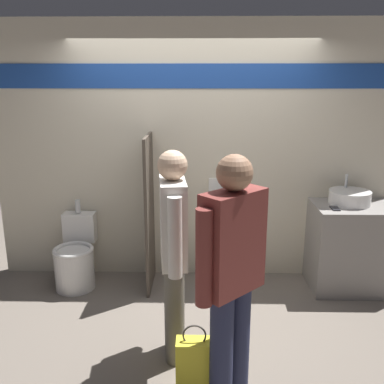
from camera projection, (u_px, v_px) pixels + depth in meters
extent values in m
plane|color=#70665B|center=(192.00, 298.00, 4.27)|extent=(16.00, 16.00, 0.00)
cube|color=beige|center=(193.00, 154.00, 4.50)|extent=(4.20, 0.06, 2.70)
cube|color=#1E479E|center=(193.00, 76.00, 4.26)|extent=(4.11, 0.01, 0.24)
cube|color=gray|center=(352.00, 247.00, 4.38)|extent=(0.82, 0.59, 0.89)
cylinder|color=white|center=(350.00, 197.00, 4.31)|extent=(0.41, 0.41, 0.14)
cylinder|color=silver|center=(346.00, 181.00, 4.41)|extent=(0.03, 0.03, 0.14)
cube|color=#232328|center=(335.00, 208.00, 4.16)|extent=(0.07, 0.14, 0.01)
cube|color=#4C4238|center=(149.00, 213.00, 4.34)|extent=(0.03, 0.58, 1.59)
cylinder|color=silver|center=(225.00, 255.00, 4.61)|extent=(0.04, 0.04, 0.56)
ellipsoid|color=white|center=(226.00, 212.00, 4.48)|extent=(0.37, 0.25, 0.44)
cube|color=white|center=(225.00, 203.00, 4.59)|extent=(0.36, 0.02, 0.55)
cylinder|color=silver|center=(226.00, 182.00, 4.49)|extent=(0.06, 0.06, 0.16)
cylinder|color=white|center=(75.00, 269.00, 4.42)|extent=(0.40, 0.40, 0.41)
torus|color=white|center=(73.00, 250.00, 4.37)|extent=(0.41, 0.41, 0.04)
cube|color=white|center=(80.00, 227.00, 4.61)|extent=(0.34, 0.16, 0.31)
cylinder|color=silver|center=(78.00, 206.00, 4.53)|extent=(0.06, 0.06, 0.14)
cylinder|color=#666056|center=(175.00, 315.00, 3.23)|extent=(0.15, 0.15, 0.80)
cylinder|color=#666056|center=(174.00, 304.00, 3.38)|extent=(0.15, 0.15, 0.80)
cube|color=silver|center=(173.00, 222.00, 3.12)|extent=(0.23, 0.43, 0.63)
cylinder|color=silver|center=(175.00, 238.00, 2.90)|extent=(0.10, 0.10, 0.58)
cylinder|color=silver|center=(172.00, 216.00, 3.35)|extent=(0.10, 0.10, 0.58)
sphere|color=beige|center=(172.00, 165.00, 3.01)|extent=(0.22, 0.22, 0.22)
cylinder|color=#282D4C|center=(221.00, 352.00, 2.77)|extent=(0.15, 0.15, 0.82)
cylinder|color=#282D4C|center=(238.00, 341.00, 2.88)|extent=(0.15, 0.15, 0.82)
cube|color=brown|center=(233.00, 242.00, 2.63)|extent=(0.44, 0.43, 0.65)
cylinder|color=brown|center=(204.00, 258.00, 2.48)|extent=(0.10, 0.10, 0.60)
cylinder|color=brown|center=(258.00, 237.00, 2.80)|extent=(0.10, 0.10, 0.60)
sphere|color=#A87A5B|center=(235.00, 173.00, 2.52)|extent=(0.22, 0.22, 0.22)
cube|color=yellow|center=(194.00, 368.00, 2.91)|extent=(0.25, 0.14, 0.43)
torus|color=#4C4742|center=(194.00, 336.00, 2.85)|extent=(0.16, 0.01, 0.16)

